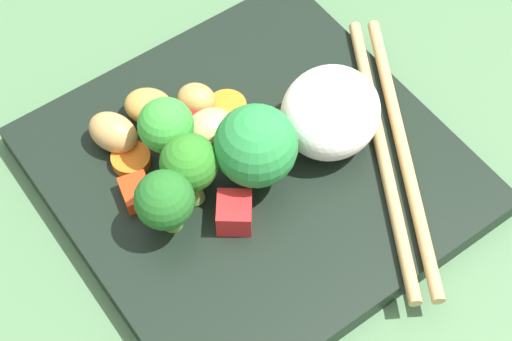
# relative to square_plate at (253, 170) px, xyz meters

# --- Properties ---
(ground_plane) EXTENTS (1.10, 1.10, 0.02)m
(ground_plane) POSITION_rel_square_plate_xyz_m (0.00, 0.00, -0.02)
(ground_plane) COLOR #486F48
(square_plate) EXTENTS (0.27, 0.27, 0.02)m
(square_plate) POSITION_rel_square_plate_xyz_m (0.00, 0.00, 0.00)
(square_plate) COLOR black
(square_plate) RESTS_ON ground_plane
(rice_mound) EXTENTS (0.10, 0.10, 0.05)m
(rice_mound) POSITION_rel_square_plate_xyz_m (-0.01, -0.06, 0.04)
(rice_mound) COLOR white
(rice_mound) RESTS_ON square_plate
(broccoli_floret_0) EXTENTS (0.04, 0.04, 0.06)m
(broccoli_floret_0) POSITION_rel_square_plate_xyz_m (0.04, 0.04, 0.04)
(broccoli_floret_0) COLOR #609840
(broccoli_floret_0) RESTS_ON square_plate
(broccoli_floret_1) EXTENTS (0.06, 0.06, 0.07)m
(broccoli_floret_1) POSITION_rel_square_plate_xyz_m (-0.01, 0.01, 0.05)
(broccoli_floret_1) COLOR #63AA4C
(broccoli_floret_1) RESTS_ON square_plate
(broccoli_floret_2) EXTENTS (0.04, 0.04, 0.06)m
(broccoli_floret_2) POSITION_rel_square_plate_xyz_m (-0.01, 0.08, 0.04)
(broccoli_floret_2) COLOR #5E9B38
(broccoli_floret_2) RESTS_ON square_plate
(broccoli_floret_3) EXTENTS (0.04, 0.04, 0.05)m
(broccoli_floret_3) POSITION_rel_square_plate_xyz_m (0.01, 0.05, 0.04)
(broccoli_floret_3) COLOR #80AD4E
(broccoli_floret_3) RESTS_ON square_plate
(carrot_slice_0) EXTENTS (0.04, 0.04, 0.01)m
(carrot_slice_0) POSITION_rel_square_plate_xyz_m (0.05, 0.07, 0.01)
(carrot_slice_0) COLOR orange
(carrot_slice_0) RESTS_ON square_plate
(carrot_slice_1) EXTENTS (0.03, 0.03, 0.01)m
(carrot_slice_1) POSITION_rel_square_plate_xyz_m (0.02, -0.01, 0.01)
(carrot_slice_1) COLOR orange
(carrot_slice_1) RESTS_ON square_plate
(carrot_slice_2) EXTENTS (0.04, 0.04, 0.00)m
(carrot_slice_2) POSITION_rel_square_plate_xyz_m (0.05, -0.01, 0.01)
(carrot_slice_2) COLOR orange
(carrot_slice_2) RESTS_ON square_plate
(pepper_chunk_0) EXTENTS (0.03, 0.02, 0.02)m
(pepper_chunk_0) POSITION_rel_square_plate_xyz_m (0.02, 0.03, 0.02)
(pepper_chunk_0) COLOR red
(pepper_chunk_0) RESTS_ON square_plate
(pepper_chunk_1) EXTENTS (0.03, 0.03, 0.01)m
(pepper_chunk_1) POSITION_rel_square_plate_xyz_m (0.06, 0.03, 0.02)
(pepper_chunk_1) COLOR red
(pepper_chunk_1) RESTS_ON square_plate
(pepper_chunk_2) EXTENTS (0.03, 0.03, 0.02)m
(pepper_chunk_2) POSITION_rel_square_plate_xyz_m (-0.03, 0.04, 0.02)
(pepper_chunk_2) COLOR red
(pepper_chunk_2) RESTS_ON square_plate
(pepper_chunk_3) EXTENTS (0.03, 0.02, 0.01)m
(pepper_chunk_3) POSITION_rel_square_plate_xyz_m (0.02, 0.08, 0.02)
(pepper_chunk_3) COLOR red
(pepper_chunk_3) RESTS_ON square_plate
(chicken_piece_0) EXTENTS (0.05, 0.05, 0.02)m
(chicken_piece_0) POSITION_rel_square_plate_xyz_m (0.08, 0.04, 0.02)
(chicken_piece_0) COLOR #B99144
(chicken_piece_0) RESTS_ON square_plate
(chicken_piece_1) EXTENTS (0.05, 0.04, 0.03)m
(chicken_piece_1) POSITION_rel_square_plate_xyz_m (0.07, 0.07, 0.02)
(chicken_piece_1) COLOR tan
(chicken_piece_1) RESTS_ON square_plate
(chicken_piece_2) EXTENTS (0.03, 0.04, 0.03)m
(chicken_piece_2) POSITION_rel_square_plate_xyz_m (0.03, 0.01, 0.02)
(chicken_piece_2) COLOR tan
(chicken_piece_2) RESTS_ON square_plate
(chicken_piece_3) EXTENTS (0.04, 0.04, 0.02)m
(chicken_piece_3) POSITION_rel_square_plate_xyz_m (0.06, 0.01, 0.02)
(chicken_piece_3) COLOR tan
(chicken_piece_3) RESTS_ON square_plate
(chopstick_pair) EXTENTS (0.22, 0.13, 0.01)m
(chopstick_pair) POSITION_rel_square_plate_xyz_m (-0.05, -0.09, 0.01)
(chopstick_pair) COLOR tan
(chopstick_pair) RESTS_ON square_plate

